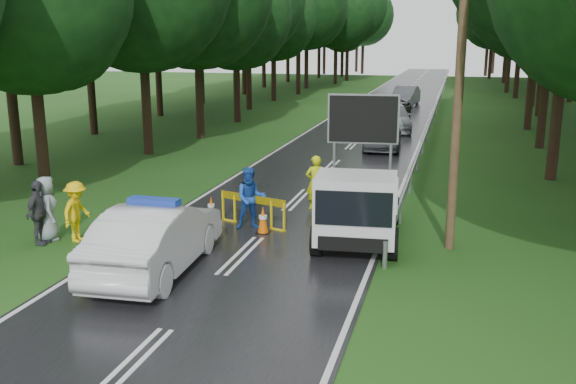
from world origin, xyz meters
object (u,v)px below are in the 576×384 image
(police_sedan, at_px, (156,238))
(queue_car_third, at_px, (392,109))
(civilian, at_px, (251,198))
(queue_car_fourth, at_px, (405,96))
(queue_car_second, at_px, (393,118))
(work_truck, at_px, (358,204))
(officer, at_px, (315,182))
(queue_car_first, at_px, (383,134))
(barrier, at_px, (253,203))

(police_sedan, height_order, queue_car_third, police_sedan)
(civilian, bearing_deg, queue_car_fourth, 64.70)
(queue_car_second, distance_m, queue_car_fourth, 14.16)
(queue_car_third, bearing_deg, civilian, -89.35)
(work_truck, bearing_deg, police_sedan, -145.57)
(police_sedan, bearing_deg, queue_car_third, -97.90)
(police_sedan, distance_m, officer, 7.04)
(queue_car_fourth, bearing_deg, queue_car_first, -82.68)
(officer, height_order, queue_car_third, officer)
(queue_car_first, bearing_deg, queue_car_third, 90.01)
(civilian, bearing_deg, work_truck, -30.01)
(officer, xyz_separation_m, queue_car_second, (0.60, 18.86, -0.13))
(work_truck, xyz_separation_m, officer, (-1.88, 3.04, -0.16))
(queue_car_first, relative_size, queue_car_second, 0.86)
(civilian, distance_m, queue_car_third, 27.52)
(police_sedan, height_order, queue_car_fourth, police_sedan)
(queue_car_second, bearing_deg, queue_car_fourth, 83.68)
(officer, xyz_separation_m, queue_car_fourth, (0.19, 33.01, -0.10))
(police_sedan, height_order, queue_car_second, police_sedan)
(police_sedan, xyz_separation_m, officer, (2.44, 6.60, 0.06))
(work_truck, bearing_deg, queue_car_second, 88.28)
(police_sedan, bearing_deg, queue_car_first, -103.28)
(police_sedan, distance_m, work_truck, 5.60)
(officer, relative_size, queue_car_second, 0.34)
(civilian, height_order, queue_car_second, civilian)
(work_truck, distance_m, officer, 3.58)
(barrier, distance_m, officer, 2.78)
(work_truck, height_order, queue_car_first, work_truck)
(queue_car_fourth, bearing_deg, queue_car_second, -82.65)
(queue_car_second, bearing_deg, queue_car_first, -96.42)
(police_sedan, height_order, barrier, police_sedan)
(queue_car_fourth, bearing_deg, barrier, -86.83)
(officer, bearing_deg, queue_car_second, -122.11)
(queue_car_first, distance_m, queue_car_third, 12.67)
(civilian, height_order, queue_car_first, civilian)
(work_truck, bearing_deg, queue_car_first, 89.05)
(police_sedan, distance_m, civilian, 4.12)
(work_truck, xyz_separation_m, queue_car_third, (-1.93, 27.90, -0.41))
(queue_car_third, bearing_deg, barrier, -89.40)
(barrier, bearing_deg, civilian, -68.42)
(queue_car_second, bearing_deg, police_sedan, -104.81)
(civilian, xyz_separation_m, queue_car_fourth, (1.54, 35.64, -0.12))
(work_truck, height_order, officer, work_truck)
(work_truck, height_order, barrier, work_truck)
(police_sedan, relative_size, queue_car_second, 0.98)
(police_sedan, relative_size, queue_car_third, 1.11)
(police_sedan, relative_size, work_truck, 1.02)
(queue_car_first, relative_size, queue_car_fourth, 0.93)
(civilian, height_order, queue_car_fourth, civilian)
(civilian, xyz_separation_m, queue_car_third, (1.30, 27.49, -0.27))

